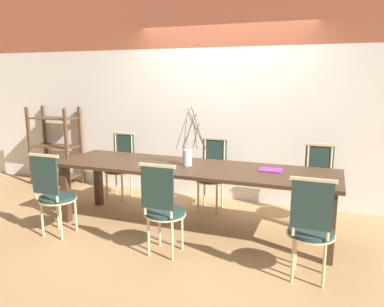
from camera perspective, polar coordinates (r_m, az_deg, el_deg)
The scene contains 12 objects.
ground_plane at distance 4.59m, azimuth -0.00°, elevation -11.29°, with size 16.00×16.00×0.00m, color #A87F51.
wall_rear at distance 5.44m, azimuth 4.80°, elevation 9.59°, with size 12.00×0.06×3.20m.
dining_table at distance 4.37m, azimuth -0.00°, elevation -3.00°, with size 3.30×0.90×0.77m.
chair_near_leftend at distance 4.48m, azimuth -20.28°, elevation -5.62°, with size 0.42×0.42×0.98m.
chair_near_left at distance 3.77m, azimuth -4.44°, elevation -8.14°, with size 0.42×0.42×0.98m.
chair_near_center at distance 3.45m, azimuth 17.67°, elevation -10.56°, with size 0.42×0.42×0.98m.
chair_far_leftend at distance 5.68m, azimuth -10.87°, elevation -1.58°, with size 0.42×0.42×0.98m.
chair_far_left at distance 5.09m, azimuth 3.04°, elevation -2.89°, with size 0.42×0.42×0.98m.
chair_far_center at distance 4.87m, azimuth 18.58°, elevation -4.16°, with size 0.42×0.42×0.98m.
vase_centerpiece at distance 4.35m, azimuth -0.63°, elevation -0.23°, with size 0.35×0.37×0.70m.
book_stack at distance 4.24m, azimuth 11.89°, elevation -2.47°, with size 0.25×0.21×0.01m.
shelving_rack at distance 6.67m, azimuth -20.07°, elevation 1.03°, with size 0.80×0.41×1.30m.
Camera 1 is at (1.49, -3.96, 1.78)m, focal length 35.00 mm.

